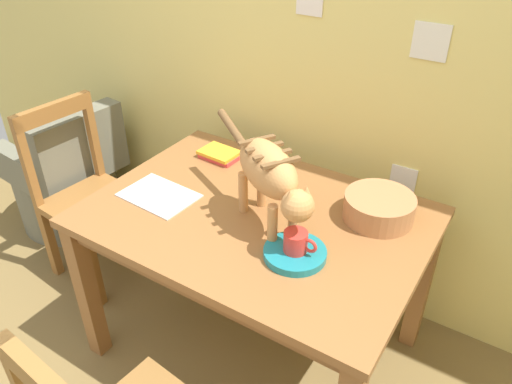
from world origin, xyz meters
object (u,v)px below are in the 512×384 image
Objects in this scene: magazine at (159,195)px; wooden_chair_near at (88,197)px; saucer_bowl at (295,253)px; dining_table at (256,232)px; cat at (270,174)px; wicker_basket at (379,207)px; wicker_armchair at (70,183)px; coffee_mug at (296,242)px; book_stack at (220,154)px.

magazine is 0.70m from wooden_chair_near.
saucer_bowl reaches higher than magazine.
dining_table is 2.16× the size of cat.
wicker_armchair is at bearing 179.95° from wicker_basket.
coffee_mug reaches higher than dining_table.
wooden_chair_near reaches higher than dining_table.
magazine is at bearing 177.00° from saucer_bowl.
wooden_chair_near reaches higher than magazine.
book_stack is 0.24× the size of wicker_armchair.
dining_table is 0.33m from coffee_mug.
coffee_mug is 0.13× the size of wooden_chair_near.
dining_table is 1.56m from wicker_armchair.
book_stack is at bearing 118.99° from wooden_chair_near.
cat is 0.61m from book_stack.
wooden_chair_near is at bearing -61.34° from cat.
wooden_chair_near is at bearing -171.29° from wicker_basket.
magazine is (-0.40, -0.11, 0.09)m from dining_table.
magazine is at bearing 177.02° from coffee_mug.
cat reaches higher than wicker_basket.
dining_table is 5.91× the size of saucer_bowl.
wicker_armchair reaches higher than dining_table.
cat is at bearing -94.22° from wicker_armchair.
book_stack is 0.69× the size of wicker_basket.
dining_table is at bearing -85.79° from cat.
dining_table is at bearing -151.14° from wicker_basket.
cat is at bearing 10.93° from magazine.
book_stack is 0.77m from wooden_chair_near.
saucer_bowl is at bearing -29.76° from dining_table.
wicker_armchair is (-1.49, 0.23, -0.39)m from dining_table.
book_stack is (0.02, 0.40, 0.01)m from magazine.
wicker_basket is at bearing 67.07° from coffee_mug.
coffee_mug is 0.46× the size of wicker_basket.
wicker_basket reaches higher than magazine.
book_stack is 0.20× the size of wooden_chair_near.
cat is (0.09, -0.04, 0.32)m from dining_table.
cat is 3.23× the size of book_stack.
dining_table is at bearing 150.24° from saucer_bowl.
wicker_armchair is (-1.90, 0.00, -0.53)m from wicker_basket.
saucer_bowl is at bearing 88.73° from wooden_chair_near.
coffee_mug is at bearing -96.43° from wicker_armchair.
book_stack is at bearing 90.42° from magazine.
dining_table is 0.30m from saucer_bowl.
saucer_bowl is at bearing 180.00° from coffee_mug.
wicker_basket is at bearing 25.85° from magazine.
dining_table is 4.31× the size of magazine.
cat is 2.74× the size of saucer_bowl.
dining_table is at bearing 150.57° from coffee_mug.
saucer_bowl is at bearing -113.37° from wicker_basket.
coffee_mug reaches higher than magazine.
coffee_mug is (0.25, -0.14, 0.16)m from dining_table.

